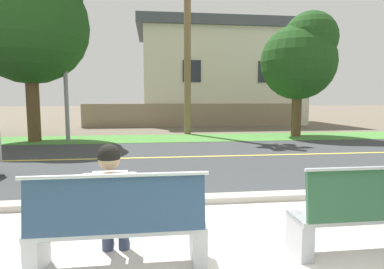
% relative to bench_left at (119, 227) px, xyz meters
% --- Properties ---
extents(ground_plane, '(140.00, 140.00, 0.00)m').
position_rel_bench_left_xyz_m(ground_plane, '(1.33, 7.63, -0.45)').
color(ground_plane, '#665B4C').
extents(sidewalk_pavement, '(44.00, 3.60, 0.01)m').
position_rel_bench_left_xyz_m(sidewalk_pavement, '(1.33, 0.03, -0.44)').
color(sidewalk_pavement, beige).
rests_on(sidewalk_pavement, ground_plane).
extents(curb_edge, '(44.00, 0.30, 0.11)m').
position_rel_bench_left_xyz_m(curb_edge, '(1.33, 1.98, -0.40)').
color(curb_edge, '#ADA89E').
rests_on(curb_edge, ground_plane).
extents(street_asphalt, '(52.00, 8.00, 0.01)m').
position_rel_bench_left_xyz_m(street_asphalt, '(1.33, 6.13, -0.45)').
color(street_asphalt, '#383A3D').
rests_on(street_asphalt, ground_plane).
extents(road_centre_line, '(48.00, 0.14, 0.01)m').
position_rel_bench_left_xyz_m(road_centre_line, '(1.33, 6.13, -0.44)').
color(road_centre_line, '#E0CC4C').
rests_on(road_centre_line, ground_plane).
extents(far_verge_grass, '(48.00, 2.80, 0.02)m').
position_rel_bench_left_xyz_m(far_verge_grass, '(1.33, 10.69, -0.44)').
color(far_verge_grass, '#478438').
rests_on(far_verge_grass, ground_plane).
extents(bench_left, '(1.71, 0.48, 1.01)m').
position_rel_bench_left_xyz_m(bench_left, '(0.00, 0.00, 0.00)').
color(bench_left, silver).
rests_on(bench_left, ground_plane).
extents(bench_right, '(1.71, 0.48, 1.01)m').
position_rel_bench_left_xyz_m(bench_right, '(2.67, 0.00, 0.00)').
color(bench_right, '#9EA0A8').
rests_on(bench_right, ground_plane).
extents(seated_person_white, '(0.52, 0.68, 1.25)m').
position_rel_bench_left_xyz_m(seated_person_white, '(-0.08, 0.17, 0.23)').
color(seated_person_white, '#333D56').
rests_on(seated_person_white, ground_plane).
extents(streetlamp, '(0.24, 2.10, 7.23)m').
position_rel_bench_left_xyz_m(streetlamp, '(-2.98, 10.49, 3.67)').
color(streetlamp, gray).
rests_on(streetlamp, ground_plane).
extents(shade_tree_left, '(4.52, 4.52, 7.46)m').
position_rel_bench_left_xyz_m(shade_tree_left, '(-4.15, 10.33, 4.40)').
color(shade_tree_left, brown).
rests_on(shade_tree_left, ground_plane).
extents(shade_tree_centre, '(3.31, 3.31, 5.46)m').
position_rel_bench_left_xyz_m(shade_tree_centre, '(6.94, 10.77, 3.09)').
color(shade_tree_centre, brown).
rests_on(shade_tree_centre, ground_plane).
extents(garden_wall, '(13.00, 0.36, 1.40)m').
position_rel_bench_left_xyz_m(garden_wall, '(2.80, 16.46, 0.25)').
color(garden_wall, gray).
rests_on(garden_wall, ground_plane).
extents(house_across_street, '(11.21, 6.91, 6.68)m').
position_rel_bench_left_xyz_m(house_across_street, '(5.12, 19.66, 2.93)').
color(house_across_street, beige).
rests_on(house_across_street, ground_plane).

